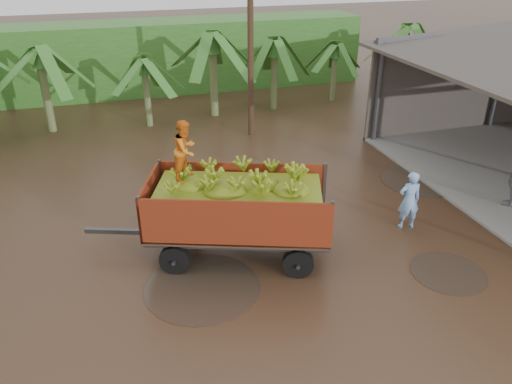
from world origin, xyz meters
TOP-DOWN VIEW (x-y plane):
  - ground at (0.00, 0.00)m, footprint 100.00×100.00m
  - hedge_north at (-2.00, 16.00)m, footprint 22.00×3.00m
  - banana_trailer at (-2.11, -0.56)m, footprint 6.36×3.63m
  - man_blue at (2.83, -0.69)m, footprint 0.69×0.51m
  - utility_pole at (0.74, 7.93)m, footprint 1.20×0.24m
  - banana_plants at (-4.88, 7.85)m, footprint 25.07×20.33m

SIDE VIEW (x-z plane):
  - ground at x=0.00m, z-range 0.00..0.00m
  - man_blue at x=2.83m, z-range 0.00..1.73m
  - banana_trailer at x=-2.11m, z-range -0.43..3.19m
  - hedge_north at x=-2.00m, z-range 0.00..3.60m
  - banana_plants at x=-4.88m, z-range -0.32..3.97m
  - utility_pole at x=0.74m, z-range 0.06..7.54m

